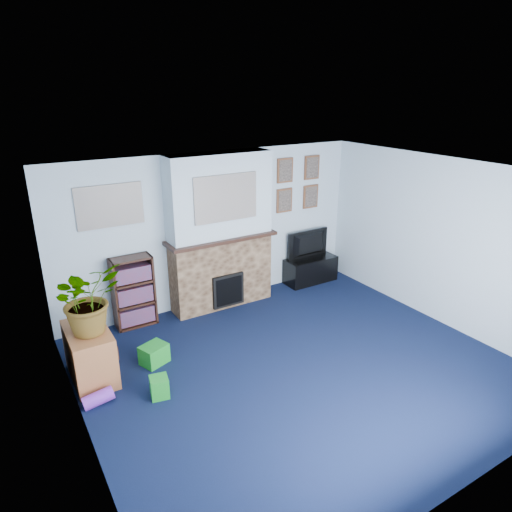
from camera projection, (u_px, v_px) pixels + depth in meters
floor at (297, 366)px, 5.71m from camera, size 5.00×4.50×0.01m
ceiling at (305, 175)px, 4.87m from camera, size 5.00×4.50×0.01m
wall_back at (214, 229)px, 7.09m from camera, size 5.00×0.04×2.40m
wall_front at (476, 378)px, 3.49m from camera, size 5.00×0.04×2.40m
wall_left at (75, 336)px, 4.07m from camera, size 0.04×4.50×2.40m
wall_right at (442, 242)px, 6.50m from camera, size 0.04×4.50×2.40m
chimney_breast at (220, 234)px, 6.93m from camera, size 1.72×0.50×2.40m
collage_main at (226, 198)px, 6.55m from camera, size 1.00×0.03×0.68m
collage_left at (110, 206)px, 6.12m from camera, size 0.90×0.03×0.58m
portrait_tl at (285, 170)px, 7.42m from camera, size 0.30×0.03×0.40m
portrait_tr at (312, 167)px, 7.69m from camera, size 0.30×0.03×0.40m
portrait_bl at (284, 200)px, 7.60m from camera, size 0.30×0.03×0.40m
portrait_br at (311, 197)px, 7.87m from camera, size 0.30×0.03×0.40m
tv_stand at (310, 270)px, 8.11m from camera, size 0.94×0.40×0.45m
television at (311, 245)px, 7.96m from camera, size 0.84×0.12×0.48m
bookshelf at (134, 293)px, 6.54m from camera, size 0.58×0.28×1.05m
sideboard at (90, 352)px, 5.37m from camera, size 0.46×0.83×0.64m
potted_plant at (87, 299)px, 5.11m from camera, size 0.90×0.84×0.82m
mantel_clock at (217, 233)px, 6.85m from camera, size 0.09×0.06×0.13m
mantel_candle at (237, 229)px, 7.01m from camera, size 0.05×0.05×0.18m
mantel_teddy at (191, 238)px, 6.64m from camera, size 0.12×0.12×0.12m
mantel_can at (261, 226)px, 7.23m from camera, size 0.06×0.06×0.12m
green_crate at (154, 353)px, 5.73m from camera, size 0.38×0.35×0.25m
toy_ball at (85, 368)px, 5.52m from camera, size 0.20×0.20×0.20m
toy_block at (159, 388)px, 5.12m from camera, size 0.23×0.23×0.24m
toy_tube at (98, 398)px, 5.02m from camera, size 0.35×0.15×0.20m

